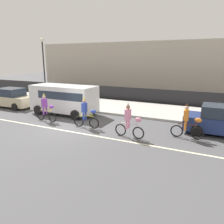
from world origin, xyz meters
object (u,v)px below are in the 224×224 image
(parade_cyclist_cobalt, at_px, (86,114))
(parade_cyclist_pink, at_px, (130,122))
(parked_van_white, at_px, (65,98))
(street_lamp_post, at_px, (43,60))
(parade_cyclist_purple, at_px, (46,109))
(parked_car_navy, at_px, (223,121))
(parked_car_beige, at_px, (12,98))
(parade_cyclist_orange, at_px, (188,123))

(parade_cyclist_cobalt, relative_size, parade_cyclist_pink, 1.00)
(parked_van_white, bearing_deg, parade_cyclist_cobalt, -33.25)
(parade_cyclist_pink, relative_size, street_lamp_post, 0.33)
(parade_cyclist_pink, bearing_deg, parade_cyclist_purple, 175.84)
(parade_cyclist_pink, bearing_deg, parade_cyclist_cobalt, 171.59)
(street_lamp_post, bearing_deg, parked_car_navy, -12.65)
(parade_cyclist_pink, bearing_deg, street_lamp_post, 151.48)
(parade_cyclist_pink, height_order, parked_car_navy, parade_cyclist_pink)
(parked_van_white, bearing_deg, parked_car_beige, -179.99)
(parade_cyclist_purple, bearing_deg, parked_car_beige, 159.90)
(parade_cyclist_purple, xyz_separation_m, parade_cyclist_cobalt, (3.16, -0.00, 0.00))
(parked_car_navy, bearing_deg, parked_car_beige, -179.71)
(parked_car_navy, distance_m, parked_car_beige, 16.41)
(street_lamp_post, bearing_deg, parade_cyclist_pink, -28.52)
(parade_cyclist_cobalt, distance_m, parked_van_white, 3.89)
(parade_cyclist_orange, relative_size, street_lamp_post, 0.33)
(parade_cyclist_pink, distance_m, parked_car_beige, 12.21)
(parade_cyclist_cobalt, distance_m, parade_cyclist_orange, 5.86)
(parade_cyclist_cobalt, relative_size, parked_car_navy, 0.47)
(parade_cyclist_orange, bearing_deg, parked_car_navy, 40.85)
(parade_cyclist_pink, relative_size, parade_cyclist_orange, 1.00)
(parked_car_navy, distance_m, street_lamp_post, 16.61)
(parade_cyclist_cobalt, bearing_deg, parked_van_white, 146.75)
(parade_cyclist_purple, bearing_deg, parked_car_navy, 11.65)
(parade_cyclist_pink, bearing_deg, parked_van_white, 157.65)
(parade_cyclist_orange, distance_m, parked_car_beige, 14.81)
(parade_cyclist_orange, bearing_deg, parade_cyclist_pink, -156.84)
(parked_van_white, bearing_deg, parade_cyclist_orange, -8.57)
(parked_car_beige, bearing_deg, parked_car_navy, 0.29)
(parked_car_navy, bearing_deg, parade_cyclist_pink, -149.43)
(street_lamp_post, bearing_deg, parade_cyclist_cobalt, -34.38)
(parked_van_white, height_order, parked_car_navy, parked_van_white)
(parade_cyclist_purple, height_order, parked_van_white, parked_van_white)
(parade_cyclist_purple, bearing_deg, parade_cyclist_orange, 4.79)
(parked_car_navy, height_order, street_lamp_post, street_lamp_post)
(parked_car_beige, bearing_deg, parked_van_white, 0.01)
(parked_car_navy, bearing_deg, parade_cyclist_cobalt, -163.60)
(parade_cyclist_purple, bearing_deg, parade_cyclist_cobalt, -0.09)
(parade_cyclist_cobalt, height_order, parade_cyclist_pink, same)
(parade_cyclist_pink, bearing_deg, parked_car_beige, 167.89)
(parade_cyclist_cobalt, bearing_deg, parked_car_beige, 166.67)
(street_lamp_post, bearing_deg, parade_cyclist_orange, -19.40)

